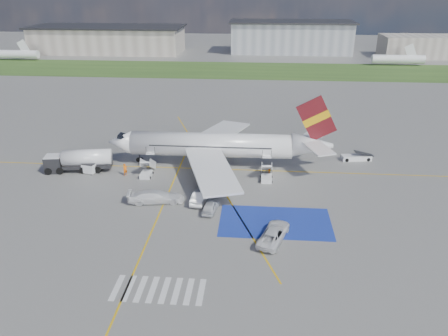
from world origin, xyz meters
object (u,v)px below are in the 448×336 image
at_px(airliner, 220,145).
at_px(car_silver_a, 211,206).
at_px(fuel_tanker, 79,162).
at_px(car_silver_b, 200,196).
at_px(belt_loader, 356,158).
at_px(gpu_cart, 89,169).
at_px(van_white_a, 274,232).
at_px(van_white_b, 156,195).

relative_size(airliner, car_silver_a, 8.72).
relative_size(fuel_tanker, car_silver_b, 2.11).
relative_size(airliner, belt_loader, 6.78).
xyz_separation_m(gpu_cart, belt_loader, (42.98, 8.99, -0.34)).
xyz_separation_m(airliner, van_white_a, (8.19, -21.89, -2.40)).
distance_m(airliner, van_white_b, 16.01).
xyz_separation_m(fuel_tanker, gpu_cart, (1.82, -0.92, -0.73)).
distance_m(car_silver_b, van_white_b, 6.08).
relative_size(fuel_tanker, car_silver_a, 2.49).
distance_m(car_silver_a, van_white_b, 7.95).
relative_size(airliner, van_white_a, 6.97).
bearing_deg(airliner, van_white_a, -69.50).
relative_size(belt_loader, van_white_b, 0.95).
xyz_separation_m(fuel_tanker, van_white_a, (30.25, -17.62, -0.48)).
bearing_deg(car_silver_b, fuel_tanker, -15.08).
height_order(car_silver_b, van_white_b, van_white_b).
height_order(fuel_tanker, gpu_cart, fuel_tanker).
relative_size(airliner, van_white_b, 6.46).
xyz_separation_m(fuel_tanker, car_silver_a, (22.15, -11.55, -0.75)).
xyz_separation_m(car_silver_b, van_white_b, (-6.04, -0.61, 0.30)).
distance_m(airliner, fuel_tanker, 22.56).
bearing_deg(fuel_tanker, van_white_b, -42.63).
xyz_separation_m(car_silver_b, van_white_a, (9.77, -8.62, 0.17)).
height_order(airliner, belt_loader, airliner).
distance_m(car_silver_b, van_white_a, 13.03).
bearing_deg(car_silver_b, belt_loader, -136.29).
relative_size(airliner, gpu_cart, 16.69).
bearing_deg(airliner, car_silver_a, -89.70).
bearing_deg(car_silver_a, van_white_b, -6.07).
xyz_separation_m(car_silver_a, van_white_b, (-7.70, 1.94, 0.40)).
xyz_separation_m(car_silver_a, van_white_a, (8.10, -6.06, 0.27)).
distance_m(gpu_cart, belt_loader, 43.92).
height_order(belt_loader, van_white_b, van_white_b).
bearing_deg(airliner, gpu_cart, -165.60).
relative_size(van_white_a, van_white_b, 0.93).
relative_size(car_silver_a, car_silver_b, 0.85).
xyz_separation_m(van_white_a, van_white_b, (-15.81, 8.00, 0.13)).
bearing_deg(belt_loader, car_silver_a, -147.33).
relative_size(airliner, fuel_tanker, 3.50).
xyz_separation_m(airliner, belt_loader, (22.74, 3.80, -3.00)).
xyz_separation_m(gpu_cart, van_white_b, (12.62, -8.69, 0.38)).
bearing_deg(gpu_cart, van_white_b, -19.84).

